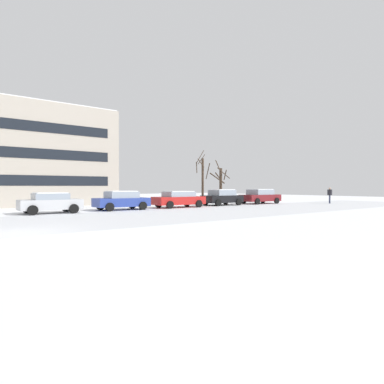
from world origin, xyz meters
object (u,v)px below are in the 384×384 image
parked_car_maroon (260,196)px  parked_car_silver (50,203)px  parked_car_blue (122,200)px  parked_car_red (179,199)px  parked_car_black (222,197)px  pedestrian_crossing (330,194)px

parked_car_maroon → parked_car_silver: bearing=179.8°
parked_car_blue → parked_car_red: size_ratio=0.91×
parked_car_black → parked_car_maroon: size_ratio=0.88×
parked_car_silver → parked_car_red: (10.61, -0.05, 0.01)m
parked_car_silver → parked_car_red: parked_car_red is taller
parked_car_silver → parked_car_black: (15.92, 0.17, 0.05)m
parked_car_silver → parked_car_maroon: size_ratio=0.86×
parked_car_red → pedestrian_crossing: (16.93, -4.25, 0.27)m
parked_car_maroon → parked_car_black: bearing=177.6°
parked_car_silver → pedestrian_crossing: pedestrian_crossing is taller
parked_car_blue → parked_car_maroon: size_ratio=0.91×
pedestrian_crossing → parked_car_maroon: bearing=146.1°
parked_car_blue → pedestrian_crossing: pedestrian_crossing is taller
parked_car_blue → parked_car_red: parked_car_blue is taller
parked_car_silver → parked_car_black: 15.92m
parked_car_red → pedestrian_crossing: size_ratio=2.70×
parked_car_silver → pedestrian_crossing: 27.88m
parked_car_silver → parked_car_black: bearing=0.6°
pedestrian_crossing → parked_car_red: bearing=165.9°
parked_car_maroon → parked_car_blue: bearing=179.2°
parked_car_maroon → pedestrian_crossing: (6.32, -4.24, 0.22)m
parked_car_black → parked_car_red: bearing=-177.7°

